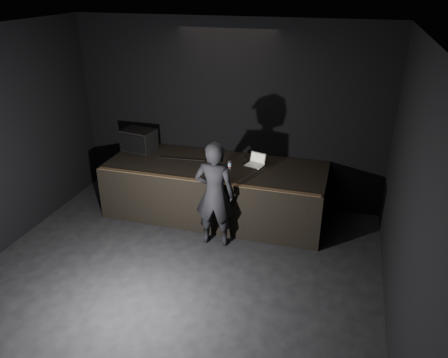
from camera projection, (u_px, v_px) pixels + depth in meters
name	position (u px, v px, depth m)	size (l,w,h in m)	color
ground	(157.00, 307.00, 5.98)	(7.00, 7.00, 0.00)	black
room_walls	(145.00, 173.00, 5.13)	(6.10, 7.10, 3.52)	black
stage_riser	(216.00, 190.00, 8.14)	(4.00, 1.50, 1.00)	black
riser_lip	(203.00, 181.00, 7.31)	(3.92, 0.10, 0.01)	brown
stage_monitor	(139.00, 140.00, 8.55)	(0.69, 0.55, 0.41)	black
cable	(181.00, 159.00, 8.17)	(0.02, 0.02, 0.89)	black
laptop	(256.00, 162.00, 7.93)	(0.37, 0.35, 0.21)	white
beer_can	(230.00, 165.00, 7.76)	(0.06, 0.06, 0.15)	silver
plastic_cup	(244.00, 161.00, 8.00)	(0.08, 0.08, 0.10)	white
wii_remote	(221.00, 181.00, 7.31)	(0.03, 0.14, 0.03)	silver
person	(215.00, 194.00, 7.07)	(0.66, 0.44, 1.82)	black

